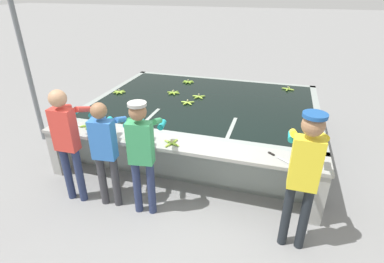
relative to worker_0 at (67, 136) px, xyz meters
The scene contains 19 objects.
ground_plane 1.73m from the worker_0, 15.48° to the left, with size 80.00×80.00×0.00m, color gray.
wash_tank 2.82m from the worker_0, 61.04° to the left, with size 4.28×3.20×0.84m.
work_ledge 1.52m from the worker_0, 24.02° to the left, with size 4.28×0.45×0.84m.
worker_0 is the anchor object (origin of this frame).
worker_1 0.56m from the worker_0, ahead, with size 0.46×0.73×1.58m.
worker_2 1.10m from the worker_0, ahead, with size 0.47×0.74×1.65m.
worker_3 3.07m from the worker_0, ahead, with size 0.41×0.73×1.77m.
banana_bunch_floating_0 3.51m from the worker_0, 79.27° to the left, with size 0.28×0.28×0.08m.
banana_bunch_floating_1 2.41m from the worker_0, 64.18° to the left, with size 0.27×0.28×0.08m.
banana_bunch_floating_2 2.70m from the worker_0, 77.42° to the left, with size 0.28×0.26×0.08m.
banana_bunch_floating_3 4.59m from the worker_0, 51.06° to the left, with size 0.28×0.28×0.08m.
banana_bunch_floating_4 2.40m from the worker_0, 102.71° to the left, with size 0.28×0.28×0.08m.
banana_bunch_floating_5 2.80m from the worker_0, 65.50° to the left, with size 0.27×0.28×0.08m.
banana_bunch_ledge_0 0.74m from the worker_0, 104.07° to the left, with size 0.26×0.28×0.08m.
banana_bunch_ledge_1 1.43m from the worker_0, 22.09° to the left, with size 0.27×0.27×0.08m.
banana_bunch_ledge_2 0.91m from the worker_0, 35.12° to the left, with size 0.25×0.25×0.08m.
knife_0 2.84m from the worker_0, 12.57° to the left, with size 0.30×0.23×0.02m.
knife_1 0.78m from the worker_0, 125.98° to the left, with size 0.34×0.16×0.02m.
support_post_left 2.42m from the worker_0, 142.77° to the left, with size 0.09×0.09×3.20m.
Camera 1 is at (1.36, -3.36, 2.92)m, focal length 28.00 mm.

